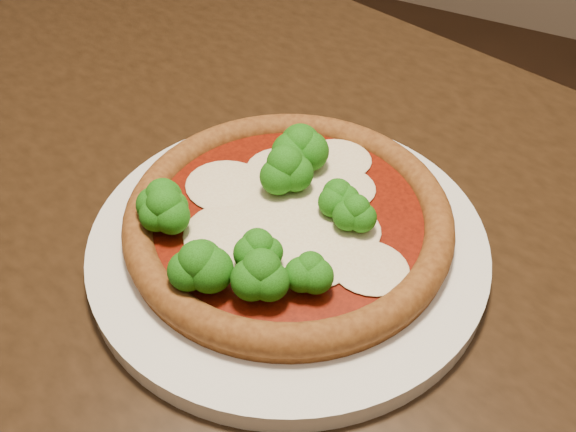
% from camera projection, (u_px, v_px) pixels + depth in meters
% --- Properties ---
extents(dining_table, '(1.33, 1.04, 0.75)m').
position_uv_depth(dining_table, '(291.00, 310.00, 0.62)').
color(dining_table, black).
rests_on(dining_table, floor).
extents(plate, '(0.32, 0.32, 0.02)m').
position_uv_depth(plate, '(288.00, 243.00, 0.52)').
color(plate, silver).
rests_on(plate, dining_table).
extents(pizza, '(0.26, 0.26, 0.06)m').
position_uv_depth(pizza, '(281.00, 216.00, 0.51)').
color(pizza, brown).
rests_on(pizza, plate).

